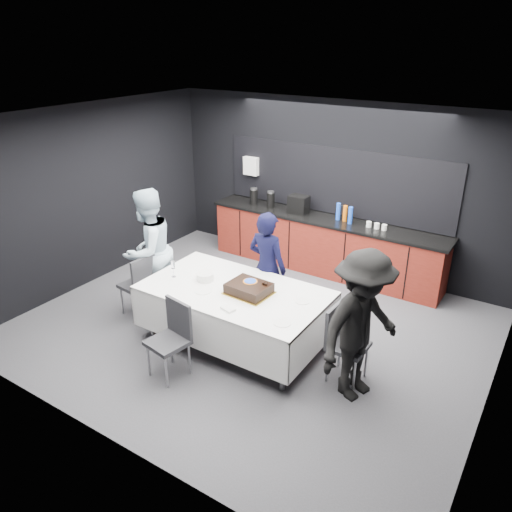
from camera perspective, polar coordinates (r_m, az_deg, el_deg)
The scene contains 18 objects.
ground at distance 6.96m, azimuth -0.45°, elevation -8.20°, with size 6.00×6.00×0.00m, color #48484D.
room_shell at distance 6.17m, azimuth -0.51°, elevation 6.55°, with size 6.04×5.04×2.82m.
kitchenette at distance 8.45m, azimuth 7.71°, elevation 1.81°, with size 4.10×0.64×2.05m.
party_table at distance 6.35m, azimuth -2.46°, elevation -4.93°, with size 2.32×1.32×0.78m.
cake_assembly at distance 6.15m, azimuth -0.81°, elevation -3.73°, with size 0.56×0.47×0.17m.
plate_stack at distance 6.51m, azimuth -5.84°, elevation -2.36°, with size 0.22×0.22×0.10m, color white.
loose_plate_near at distance 6.27m, azimuth -6.04°, elevation -3.97°, with size 0.22×0.22×0.01m, color white.
loose_plate_right_a at distance 6.03m, azimuth 5.33°, elevation -5.16°, with size 0.18×0.18×0.01m, color white.
loose_plate_right_b at distance 5.59m, azimuth 3.01°, elevation -7.64°, with size 0.20×0.20×0.01m, color white.
loose_plate_far at distance 6.59m, azimuth -0.63°, elevation -2.35°, with size 0.18×0.18×0.01m, color white.
fork_pile at distance 5.84m, azimuth -3.22°, elevation -6.03°, with size 0.17×0.11×0.03m, color white.
champagne_flute at distance 6.61m, azimuth -9.46°, elevation -1.13°, with size 0.06×0.06×0.22m.
chair_left at distance 7.19m, azimuth -13.08°, elevation -2.85°, with size 0.47×0.47×0.92m.
chair_right at distance 5.87m, azimuth 9.83°, elevation -9.18°, with size 0.43×0.43×0.92m.
chair_near at distance 5.93m, azimuth -9.52°, elevation -8.73°, with size 0.49×0.49×0.92m.
person_center at distance 6.82m, azimuth 1.29°, elevation -1.29°, with size 0.58×0.38×1.59m, color black.
person_left at distance 7.24m, azimuth -12.21°, elevation 0.62°, with size 0.87×0.68×1.80m, color silver.
person_right at distance 5.46m, azimuth 11.94°, elevation -7.88°, with size 1.13×0.65×1.75m, color black.
Camera 1 is at (3.23, -4.91, 3.72)m, focal length 35.00 mm.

